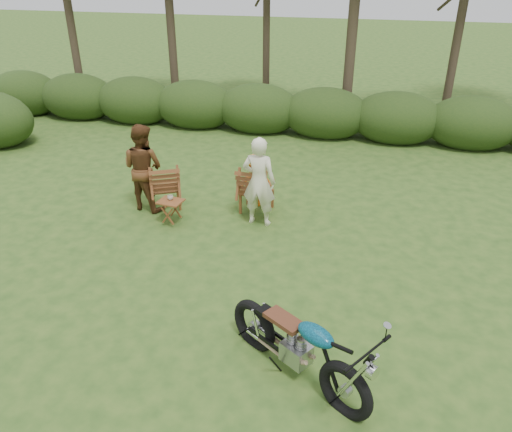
% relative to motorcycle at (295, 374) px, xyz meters
% --- Properties ---
extents(ground, '(80.00, 80.00, 0.00)m').
position_rel_motorcycle_xyz_m(ground, '(-0.77, 0.60, 0.00)').
color(ground, '#264717').
rests_on(ground, ground).
extents(motorcycle, '(2.25, 1.87, 1.23)m').
position_rel_motorcycle_xyz_m(motorcycle, '(0.00, 0.00, 0.00)').
color(motorcycle, '#0C789D').
rests_on(motorcycle, ground).
extents(lawn_chair_right, '(0.74, 0.74, 1.01)m').
position_rel_motorcycle_xyz_m(lawn_chair_right, '(-1.55, 4.33, 0.00)').
color(lawn_chair_right, brown).
rests_on(lawn_chair_right, ground).
extents(lawn_chair_left, '(0.93, 0.93, 1.00)m').
position_rel_motorcycle_xyz_m(lawn_chair_left, '(-3.45, 4.05, 0.00)').
color(lawn_chair_left, brown).
rests_on(lawn_chair_left, ground).
extents(side_table, '(0.53, 0.46, 0.49)m').
position_rel_motorcycle_xyz_m(side_table, '(-3.04, 3.39, 0.25)').
color(side_table, brown).
rests_on(side_table, ground).
extents(cup, '(0.14, 0.14, 0.09)m').
position_rel_motorcycle_xyz_m(cup, '(-3.06, 3.43, 0.54)').
color(cup, '#BFAF9D').
rests_on(cup, side_table).
extents(adult_a, '(0.67, 0.46, 1.78)m').
position_rel_motorcycle_xyz_m(adult_a, '(-1.38, 3.81, 0.00)').
color(adult_a, beige).
rests_on(adult_a, ground).
extents(adult_b, '(1.01, 0.86, 1.80)m').
position_rel_motorcycle_xyz_m(adult_b, '(-3.82, 3.93, 0.00)').
color(adult_b, '#553118').
rests_on(adult_b, ground).
extents(child, '(0.85, 0.74, 1.14)m').
position_rel_motorcycle_xyz_m(child, '(-1.64, 4.56, 0.00)').
color(child, orange).
rests_on(child, ground).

